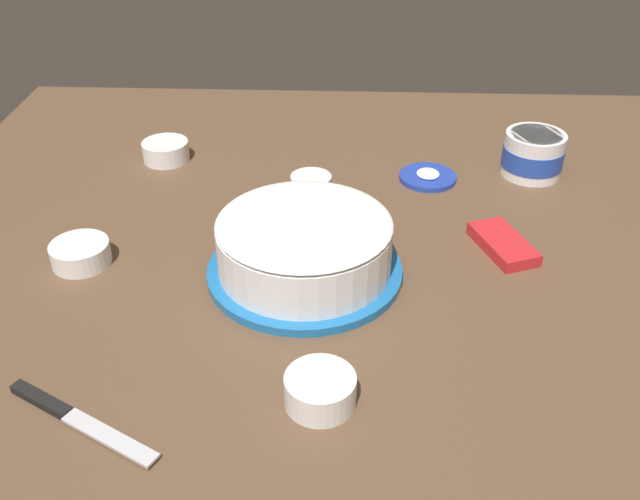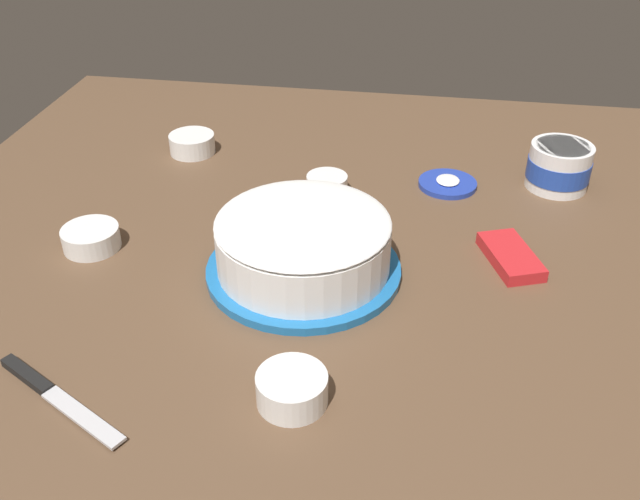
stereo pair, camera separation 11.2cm
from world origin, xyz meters
The scene contains 10 objects.
ground_plane centered at (0.00, 0.00, 0.00)m, with size 1.54×1.54×0.00m, color brown.
frosted_cake centered at (0.03, -0.04, 0.05)m, with size 0.31×0.31×0.11m.
frosting_tub centered at (-0.34, 0.39, 0.04)m, with size 0.12×0.12×0.09m.
frosting_tub_lid centered at (-0.30, 0.19, 0.01)m, with size 0.11×0.11×0.02m.
spreading_knife centered at (0.34, -0.31, 0.01)m, with size 0.13×0.22×0.01m.
sprinkle_bowl_blue centered at (-0.24, -0.04, 0.02)m, with size 0.08×0.08×0.03m.
sprinkle_bowl_green centered at (0.30, 0.00, 0.02)m, with size 0.09×0.09×0.04m.
sprinkle_bowl_pink centered at (-0.37, -0.35, 0.02)m, with size 0.09×0.09×0.04m.
sprinkle_bowl_rainbow centered at (0.01, -0.40, 0.02)m, with size 0.10×0.10×0.04m.
candy_box_lower centered at (-0.06, 0.29, 0.01)m, with size 0.13×0.07×0.02m, color red.
Camera 2 is at (0.93, 0.14, 0.66)m, focal length 39.72 mm.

